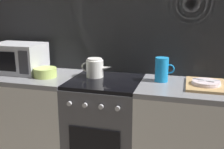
{
  "coord_description": "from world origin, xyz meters",
  "views": [
    {
      "loc": [
        0.66,
        -2.14,
        1.52
      ],
      "look_at": [
        0.06,
        0.0,
        0.95
      ],
      "focal_mm": 43.97,
      "sensor_mm": 36.0,
      "label": 1
    }
  ],
  "objects_px": {
    "stove_unit": "(105,129)",
    "microwave": "(18,58)",
    "dish_pile": "(206,84)",
    "kettle": "(95,68)",
    "mixing_bowl": "(45,72)",
    "pitcher": "(162,70)"
  },
  "relations": [
    {
      "from": "microwave",
      "to": "pitcher",
      "type": "xyz_separation_m",
      "value": [
        1.32,
        0.04,
        -0.03
      ]
    },
    {
      "from": "microwave",
      "to": "kettle",
      "type": "bearing_deg",
      "value": 1.74
    },
    {
      "from": "stove_unit",
      "to": "kettle",
      "type": "relative_size",
      "value": 3.16
    },
    {
      "from": "mixing_bowl",
      "to": "pitcher",
      "type": "distance_m",
      "value": 1.01
    },
    {
      "from": "stove_unit",
      "to": "dish_pile",
      "type": "height_order",
      "value": "dish_pile"
    },
    {
      "from": "microwave",
      "to": "dish_pile",
      "type": "xyz_separation_m",
      "value": [
        1.67,
        -0.02,
        -0.12
      ]
    },
    {
      "from": "microwave",
      "to": "pitcher",
      "type": "bearing_deg",
      "value": 1.56
    },
    {
      "from": "stove_unit",
      "to": "pitcher",
      "type": "relative_size",
      "value": 4.5
    },
    {
      "from": "dish_pile",
      "to": "pitcher",
      "type": "bearing_deg",
      "value": 170.85
    },
    {
      "from": "pitcher",
      "to": "dish_pile",
      "type": "distance_m",
      "value": 0.36
    },
    {
      "from": "pitcher",
      "to": "stove_unit",
      "type": "bearing_deg",
      "value": -169.99
    },
    {
      "from": "dish_pile",
      "to": "kettle",
      "type": "bearing_deg",
      "value": 177.36
    },
    {
      "from": "microwave",
      "to": "dish_pile",
      "type": "relative_size",
      "value": 1.15
    },
    {
      "from": "stove_unit",
      "to": "kettle",
      "type": "height_order",
      "value": "kettle"
    },
    {
      "from": "mixing_bowl",
      "to": "microwave",
      "type": "bearing_deg",
      "value": 163.69
    },
    {
      "from": "kettle",
      "to": "pitcher",
      "type": "xyz_separation_m",
      "value": [
        0.58,
        0.01,
        0.02
      ]
    },
    {
      "from": "mixing_bowl",
      "to": "pitcher",
      "type": "bearing_deg",
      "value": 7.5
    },
    {
      "from": "stove_unit",
      "to": "dish_pile",
      "type": "distance_m",
      "value": 0.94
    },
    {
      "from": "microwave",
      "to": "mixing_bowl",
      "type": "relative_size",
      "value": 2.3
    },
    {
      "from": "mixing_bowl",
      "to": "dish_pile",
      "type": "height_order",
      "value": "mixing_bowl"
    },
    {
      "from": "stove_unit",
      "to": "microwave",
      "type": "distance_m",
      "value": 1.04
    },
    {
      "from": "dish_pile",
      "to": "mixing_bowl",
      "type": "bearing_deg",
      "value": -176.8
    }
  ]
}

